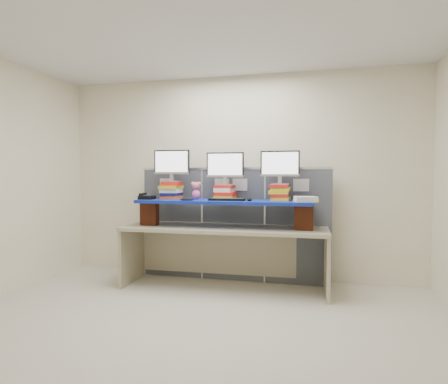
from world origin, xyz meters
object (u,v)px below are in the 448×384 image
(blue_board, at_px, (224,202))
(monitor_right, at_px, (280,165))
(keyboard, at_px, (227,199))
(monitor_left, at_px, (172,164))
(desk, at_px, (224,239))
(monitor_center, at_px, (225,167))
(desk_phone, at_px, (146,197))

(blue_board, relative_size, monitor_right, 4.53)
(blue_board, height_order, keyboard, keyboard)
(monitor_left, bearing_deg, desk, -9.19)
(monitor_center, relative_size, keyboard, 1.05)
(blue_board, height_order, monitor_right, monitor_right)
(monitor_center, distance_m, monitor_right, 0.70)
(desk, bearing_deg, monitor_center, 95.12)
(blue_board, relative_size, monitor_center, 4.53)
(monitor_center, bearing_deg, monitor_left, -180.00)
(monitor_center, bearing_deg, desk_phone, -168.83)
(blue_board, xyz_separation_m, monitor_right, (0.68, 0.14, 0.45))
(monitor_left, distance_m, monitor_center, 0.72)
(blue_board, height_order, monitor_center, monitor_center)
(blue_board, height_order, monitor_left, monitor_left)
(desk, height_order, blue_board, blue_board)
(monitor_left, relative_size, desk_phone, 2.45)
(blue_board, distance_m, desk_phone, 1.01)
(monitor_left, distance_m, monitor_right, 1.42)
(desk, height_order, monitor_right, monitor_right)
(monitor_right, height_order, keyboard, monitor_right)
(monitor_left, height_order, desk_phone, monitor_left)
(desk, height_order, monitor_center, monitor_center)
(keyboard, distance_m, desk_phone, 1.07)
(monitor_right, relative_size, keyboard, 1.05)
(monitor_center, relative_size, desk_phone, 2.45)
(monitor_right, bearing_deg, desk, -170.19)
(desk, distance_m, monitor_right, 1.16)
(monitor_right, bearing_deg, monitor_center, -180.00)
(monitor_left, bearing_deg, blue_board, -9.19)
(desk, bearing_deg, blue_board, 178.37)
(keyboard, bearing_deg, monitor_center, 104.83)
(desk, distance_m, keyboard, 0.52)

